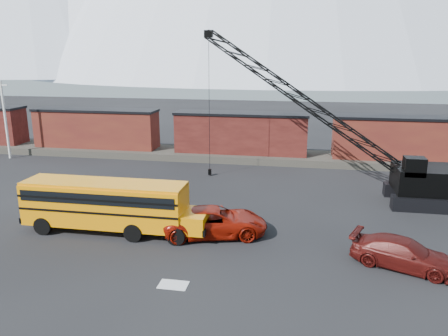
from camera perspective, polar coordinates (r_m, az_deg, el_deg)
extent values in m
plane|color=black|center=(25.27, -5.08, -10.43)|extent=(160.00, 160.00, 0.00)
cube|color=white|center=(362.05, 9.68, 14.81)|extent=(800.00, 80.00, 24.00)
cube|color=#454139|center=(45.64, 2.20, 1.63)|extent=(120.00, 5.00, 0.70)
cube|color=black|center=(56.48, -27.00, 3.25)|extent=(2.20, 2.40, 0.60)
cube|color=#4B1715|center=(49.95, -16.33, 4.94)|extent=(13.50, 2.90, 4.00)
cube|color=black|center=(49.67, -16.50, 7.27)|extent=(13.70, 3.10, 0.25)
cube|color=black|center=(52.25, -20.32, 3.13)|extent=(2.20, 2.40, 0.60)
cube|color=black|center=(48.54, -11.73, 2.91)|extent=(2.20, 2.40, 0.60)
cube|color=#581D18|center=(45.16, 2.23, 4.53)|extent=(13.50, 2.90, 4.00)
cube|color=black|center=(44.84, 2.25, 7.11)|extent=(13.70, 3.10, 0.25)
cube|color=black|center=(46.26, -2.96, 2.62)|extent=(2.20, 2.40, 0.60)
cube|color=black|center=(45.11, 7.50, 2.20)|extent=(2.20, 2.40, 0.60)
cube|color=#4B1715|center=(45.77, 22.51, 3.55)|extent=(13.50, 2.90, 4.00)
cube|color=black|center=(45.46, 22.76, 6.08)|extent=(13.70, 3.10, 0.25)
cube|color=black|center=(45.40, 17.12, 1.75)|extent=(2.20, 2.40, 0.60)
cylinder|color=silver|center=(50.60, -26.64, 5.58)|extent=(0.24, 0.24, 8.00)
cube|color=silver|center=(50.25, -27.11, 9.63)|extent=(1.40, 0.12, 0.12)
cube|color=silver|center=(21.73, -6.64, -14.91)|extent=(1.40, 0.90, 0.02)
cube|color=orange|center=(27.77, -15.26, -4.54)|extent=(10.00, 2.50, 2.50)
cube|color=orange|center=(26.16, -3.92, -6.87)|extent=(1.60, 2.30, 1.10)
cube|color=orange|center=(27.37, -15.44, -1.97)|extent=(10.00, 2.30, 0.18)
cube|color=black|center=(26.48, -16.52, -3.98)|extent=(9.60, 0.05, 0.65)
cube|color=black|center=(28.63, -14.29, -2.41)|extent=(9.60, 0.05, 0.65)
cube|color=black|center=(26.09, -2.08, -7.62)|extent=(0.15, 2.45, 0.35)
cube|color=black|center=(30.55, -23.76, -5.50)|extent=(0.15, 2.50, 0.35)
cylinder|color=black|center=(28.97, -22.56, -6.99)|extent=(1.10, 0.35, 1.10)
cylinder|color=black|center=(30.78, -20.28, -5.50)|extent=(1.10, 0.35, 1.10)
cylinder|color=black|center=(26.37, -11.78, -8.27)|extent=(1.10, 0.35, 1.10)
cylinder|color=black|center=(28.35, -10.05, -6.51)|extent=(1.10, 0.35, 1.10)
cylinder|color=black|center=(25.55, -6.30, -8.81)|extent=(1.10, 0.35, 1.10)
cylinder|color=black|center=(27.59, -4.94, -6.94)|extent=(1.10, 0.35, 1.10)
imported|color=maroon|center=(26.60, -1.16, -6.99)|extent=(6.82, 4.41, 1.75)
imported|color=#470F0C|center=(24.65, 22.38, -10.28)|extent=(5.67, 3.88, 1.52)
cube|color=black|center=(33.77, 25.61, -4.37)|extent=(5.50, 1.00, 1.00)
cube|color=black|center=(36.72, 24.36, -2.76)|extent=(5.50, 1.00, 1.00)
cube|color=black|center=(34.86, 25.21, -1.34)|extent=(4.80, 3.60, 1.80)
cube|color=black|center=(33.09, 23.60, 0.18)|extent=(1.40, 1.20, 1.30)
cube|color=black|center=(32.57, 23.81, -0.06)|extent=(1.20, 0.06, 0.90)
cube|color=black|center=(38.01, -2.03, 17.11)|extent=(0.70, 0.50, 0.60)
cylinder|color=black|center=(38.26, -1.94, 7.88)|extent=(0.04, 0.04, 11.98)
cube|color=black|center=(39.38, -1.87, -0.51)|extent=(0.25, 0.25, 0.50)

